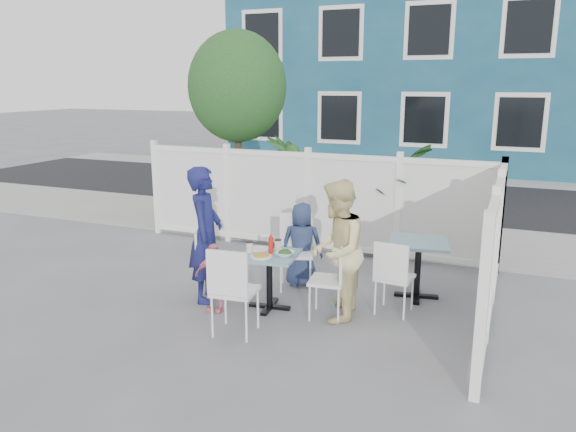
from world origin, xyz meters
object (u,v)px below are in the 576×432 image
at_px(chair_near, 232,285).
at_px(man, 206,234).
at_px(chair_back, 296,245).
at_px(main_table, 269,266).
at_px(chair_left, 209,258).
at_px(woman, 337,251).
at_px(boy, 302,244).
at_px(spare_table, 418,254).
at_px(chair_right, 334,274).
at_px(toddler, 214,277).
at_px(utility_cabinet, 188,183).

distance_m(chair_near, man, 1.18).
xyz_separation_m(chair_back, chair_near, (-0.06, -1.70, 0.01)).
distance_m(main_table, chair_near, 0.86).
relative_size(chair_near, man, 0.59).
height_order(chair_left, chair_back, chair_back).
height_order(woman, boy, woman).
height_order(spare_table, woman, woman).
bearing_deg(woman, chair_right, -109.10).
bearing_deg(spare_table, chair_near, -130.74).
bearing_deg(chair_near, chair_left, 126.01).
bearing_deg(chair_back, chair_left, 23.48).
relative_size(chair_back, man, 0.58).
bearing_deg(toddler, boy, 56.85).
distance_m(spare_table, toddler, 2.56).
xyz_separation_m(chair_near, boy, (0.11, 1.77, -0.01)).
distance_m(spare_table, woman, 1.28).
relative_size(utility_cabinet, chair_back, 1.30).
bearing_deg(utility_cabinet, chair_right, -45.21).
relative_size(spare_table, chair_back, 0.83).
xyz_separation_m(spare_table, man, (-2.43, -1.07, 0.27)).
bearing_deg(boy, toddler, 47.60).
height_order(main_table, chair_near, chair_near).
relative_size(main_table, chair_left, 0.81).
relative_size(chair_left, chair_back, 0.91).
height_order(utility_cabinet, main_table, utility_cabinet).
bearing_deg(chair_near, boy, 80.25).
distance_m(spare_table, boy, 1.53).
distance_m(utility_cabinet, chair_back, 4.88).
distance_m(chair_left, chair_right, 1.64).
bearing_deg(chair_right, boy, 33.19).
height_order(chair_left, woman, woman).
bearing_deg(boy, chair_near, 71.58).
relative_size(main_table, boy, 0.64).
xyz_separation_m(spare_table, woman, (-0.76, -1.01, 0.24)).
relative_size(spare_table, boy, 0.72).
distance_m(chair_right, man, 1.68).
height_order(spare_table, boy, boy).
xyz_separation_m(man, toddler, (0.27, -0.29, -0.43)).
bearing_deg(chair_back, main_table, 69.08).
distance_m(spare_table, chair_left, 2.63).
bearing_deg(chair_left, man, -21.64).
bearing_deg(toddler, chair_near, -50.96).
height_order(main_table, boy, boy).
distance_m(chair_left, man, 0.33).
relative_size(spare_table, chair_right, 0.90).
height_order(chair_left, man, man).
bearing_deg(chair_left, boy, 117.85).
distance_m(spare_table, man, 2.67).
height_order(chair_back, boy, boy).
relative_size(utility_cabinet, man, 0.75).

